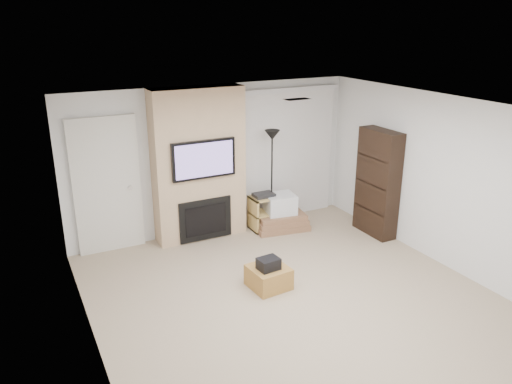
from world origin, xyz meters
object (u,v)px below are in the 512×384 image
ottoman (269,277)px  av_stand (264,210)px  box_stack (280,215)px  bookshelf (378,183)px  floor_lamp (272,152)px

ottoman → av_stand: size_ratio=0.76×
box_stack → ottoman: bearing=-123.9°
ottoman → av_stand: bearing=64.0°
ottoman → bookshelf: 2.72m
floor_lamp → bookshelf: size_ratio=0.97×
ottoman → av_stand: 2.01m
ottoman → av_stand: (0.88, 1.80, 0.20)m
ottoman → floor_lamp: bearing=60.2°
floor_lamp → bookshelf: (1.46, -1.02, -0.47)m
floor_lamp → av_stand: size_ratio=2.64×
av_stand → box_stack: (0.28, -0.08, -0.11)m
box_stack → bookshelf: 1.76m
ottoman → box_stack: 2.08m
floor_lamp → box_stack: bearing=-34.3°
av_stand → bookshelf: bookshelf is taller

